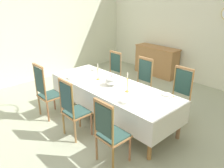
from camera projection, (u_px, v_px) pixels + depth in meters
ground at (105, 123)px, 4.72m from camera, size 6.50×6.83×0.04m
back_wall at (199, 22)px, 6.24m from camera, size 6.50×0.08×3.44m
left_wall at (26, 22)px, 6.31m from camera, size 0.08×6.83×3.44m
dining_table at (112, 89)px, 4.58m from camera, size 2.88×1.03×0.76m
tablecloth at (112, 91)px, 4.60m from camera, size 2.90×1.05×0.43m
chair_south_a at (46, 91)px, 4.71m from camera, size 0.44×0.42×1.18m
chair_north_a at (112, 73)px, 5.88m from camera, size 0.44×0.42×1.09m
chair_south_b at (73, 108)px, 4.05m from camera, size 0.44×0.42×1.14m
chair_north_b at (141, 82)px, 5.21m from camera, size 0.44×0.42×1.14m
chair_south_c at (110, 132)px, 3.39m from camera, size 0.44×0.42×1.10m
chair_north_c at (178, 96)px, 4.55m from camera, size 0.44×0.42×1.14m
soup_tureen at (111, 81)px, 4.52m from camera, size 0.26×0.26×0.21m
candlestick_west at (98, 73)px, 4.79m from camera, size 0.07×0.07×0.36m
candlestick_east at (127, 84)px, 4.20m from camera, size 0.07×0.07×0.38m
bowl_near_left at (167, 95)px, 4.11m from camera, size 0.17×0.17×0.03m
bowl_near_right at (71, 78)px, 4.90m from camera, size 0.18×0.18×0.04m
bowl_far_left at (125, 101)px, 3.84m from camera, size 0.19×0.19×0.05m
bowl_far_right at (95, 69)px, 5.43m from camera, size 0.19×0.19×0.04m
spoon_primary at (173, 97)px, 4.05m from camera, size 0.03×0.18×0.01m
spoon_secondary at (69, 77)px, 5.00m from camera, size 0.03×0.18×0.01m
sideboard at (156, 61)px, 7.26m from camera, size 1.44×0.48×0.90m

